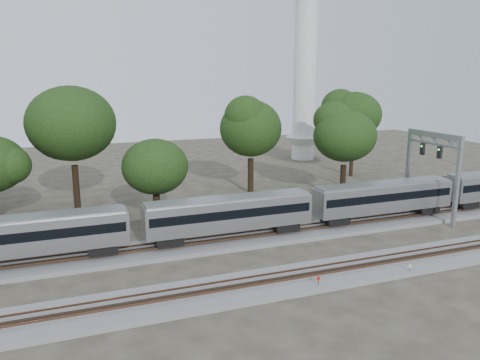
{
  "coord_description": "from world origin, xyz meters",
  "views": [
    {
      "loc": [
        -12.6,
        -34.27,
        15.78
      ],
      "look_at": [
        2.14,
        5.0,
        6.38
      ],
      "focal_mm": 35.0,
      "sensor_mm": 36.0,
      "label": 1
    }
  ],
  "objects": [
    {
      "name": "tree_4",
      "position": [
        -3.77,
        15.37,
        6.14
      ],
      "size": [
        6.27,
        6.27,
        8.83
      ],
      "color": "black",
      "rests_on": "ground"
    },
    {
      "name": "train",
      "position": [
        19.13,
        6.0,
        3.04
      ],
      "size": [
        119.9,
        2.91,
        4.29
      ],
      "color": "#A9ABB0",
      "rests_on": "ground"
    },
    {
      "name": "track_near",
      "position": [
        0.0,
        -4.0,
        0.21
      ],
      "size": [
        160.0,
        5.0,
        0.73
      ],
      "color": "slate",
      "rests_on": "ground"
    },
    {
      "name": "signal_gantry",
      "position": [
        25.3,
        6.0,
        7.1
      ],
      "size": [
        0.68,
        8.01,
        9.74
      ],
      "color": "gray",
      "rests_on": "ground"
    },
    {
      "name": "switch_stand_red",
      "position": [
        4.37,
        -5.82,
        0.68
      ],
      "size": [
        0.34,
        0.08,
        1.07
      ],
      "rotation": [
        0.0,
        0.0,
        0.15
      ],
      "color": "#512D19",
      "rests_on": "ground"
    },
    {
      "name": "tree_6",
      "position": [
        20.88,
        16.69,
        8.21
      ],
      "size": [
        8.37,
        8.37,
        11.8
      ],
      "color": "black",
      "rests_on": "ground"
    },
    {
      "name": "tree_5",
      "position": [
        10.64,
        23.54,
        8.86
      ],
      "size": [
        9.03,
        9.03,
        12.72
      ],
      "color": "black",
      "rests_on": "ground"
    },
    {
      "name": "ground",
      "position": [
        0.0,
        0.0,
        0.0
      ],
      "size": [
        160.0,
        160.0,
        0.0
      ],
      "primitive_type": "plane",
      "color": "#383328",
      "rests_on": "ground"
    },
    {
      "name": "track_far",
      "position": [
        0.0,
        6.0,
        0.21
      ],
      "size": [
        160.0,
        5.0,
        0.73
      ],
      "color": "slate",
      "rests_on": "ground"
    },
    {
      "name": "tree_3",
      "position": [
        -11.87,
        22.11,
        10.45
      ],
      "size": [
        10.64,
        10.64,
        14.99
      ],
      "color": "black",
      "rests_on": "ground"
    },
    {
      "name": "tree_7",
      "position": [
        29.93,
        28.29,
        9.77
      ],
      "size": [
        9.94,
        9.94,
        14.02
      ],
      "color": "black",
      "rests_on": "ground"
    },
    {
      "name": "switch_lever",
      "position": [
        5.93,
        -6.08,
        0.15
      ],
      "size": [
        0.56,
        0.42,
        0.3
      ],
      "primitive_type": "cube",
      "rotation": [
        0.0,
        0.0,
        -0.27
      ],
      "color": "#512D19",
      "rests_on": "ground"
    },
    {
      "name": "switch_stand_white",
      "position": [
        12.56,
        -6.16,
        0.6
      ],
      "size": [
        0.3,
        0.08,
        0.94
      ],
      "rotation": [
        0.0,
        0.0,
        -0.16
      ],
      "color": "#512D19",
      "rests_on": "ground"
    }
  ]
}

